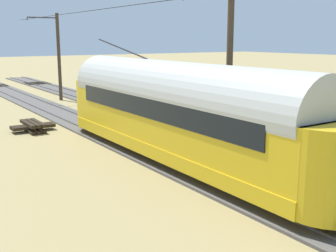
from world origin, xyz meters
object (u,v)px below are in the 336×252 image
(catenary_pole_foreground, at_px, (58,56))
(switch_stand, at_px, (143,100))
(vintage_streetcar, at_px, (175,111))
(spare_tie_stack, at_px, (33,126))
(catenary_pole_mid_near, at_px, (228,72))

(catenary_pole_foreground, xyz_separation_m, switch_stand, (-3.63, 7.96, -3.09))
(vintage_streetcar, relative_size, spare_tie_stack, 7.30)
(vintage_streetcar, height_order, catenary_pole_mid_near, catenary_pole_mid_near)
(catenary_pole_mid_near, bearing_deg, vintage_streetcar, -12.15)
(catenary_pole_foreground, distance_m, switch_stand, 9.28)
(catenary_pole_foreground, xyz_separation_m, spare_tie_stack, (5.60, 11.21, -3.52))
(catenary_pole_foreground, distance_m, spare_tie_stack, 13.02)
(catenary_pole_foreground, height_order, switch_stand, catenary_pole_foreground)
(switch_stand, height_order, spare_tie_stack, switch_stand)
(catenary_pole_mid_near, relative_size, switch_stand, 5.89)
(vintage_streetcar, xyz_separation_m, catenary_pole_foreground, (-2.40, -20.96, 1.53))
(vintage_streetcar, distance_m, catenary_pole_mid_near, 2.90)
(vintage_streetcar, xyz_separation_m, spare_tie_stack, (3.20, -9.75, -1.99))
(catenary_pole_mid_near, distance_m, switch_stand, 14.33)
(catenary_pole_mid_near, height_order, spare_tie_stack, catenary_pole_mid_near)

